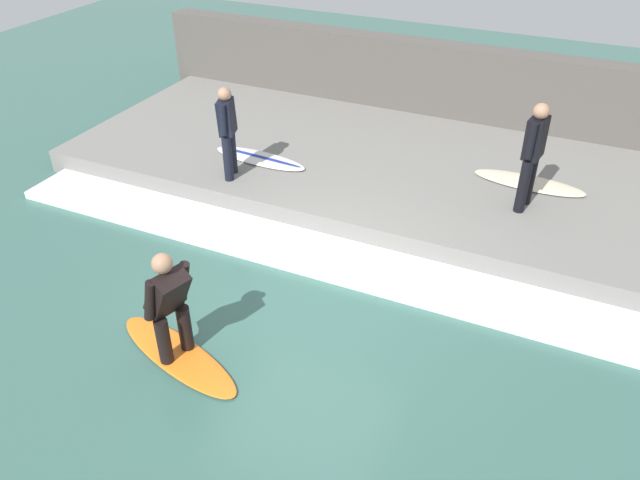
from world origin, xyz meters
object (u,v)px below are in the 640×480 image
surfboard_waiting_near (529,183)px  surfer_waiting_far (227,128)px  surfboard_riding (178,355)px  surfer_waiting_near (533,151)px  surfer_riding (169,302)px  surfboard_waiting_far (260,158)px

surfboard_waiting_near → surfer_waiting_far: bearing=111.0°
surfboard_riding → surfer_waiting_near: bearing=-34.9°
surfer_waiting_near → surfboard_waiting_near: 1.18m
surfboard_waiting_near → surfer_riding: bearing=149.3°
surfboard_waiting_near → surfer_waiting_far: size_ratio=1.19×
surfboard_riding → surfer_waiting_far: size_ratio=1.35×
surfer_riding → surfboard_riding: bearing=153.4°
surfboard_riding → surfboard_waiting_near: (5.31, -3.16, 0.41)m
surfboard_waiting_near → surfboard_waiting_far: 4.52m
surfer_riding → surfer_waiting_far: 3.85m
surfer_riding → surfboard_waiting_far: surfer_riding is taller
surfboard_waiting_near → surfboard_waiting_far: surfboard_waiting_far is taller
surfer_riding → surfer_waiting_far: size_ratio=0.94×
surfboard_waiting_near → surfer_waiting_far: (-1.75, 4.55, 0.82)m
surfboard_waiting_near → surfboard_waiting_far: bearing=103.3°
surfboard_riding → surfer_waiting_far: 4.02m
surfboard_riding → surfboard_waiting_far: bearing=16.3°
surfboard_riding → surfer_riding: surfer_riding is taller
surfboard_riding → surfer_riding: bearing=-26.6°
surfboard_riding → surfer_waiting_far: bearing=21.3°
surfboard_riding → surfboard_waiting_far: surfboard_waiting_far is taller
surfboard_waiting_near → surfer_waiting_far: 4.94m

